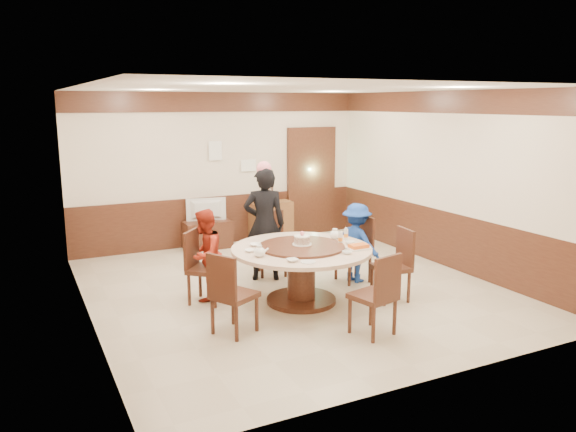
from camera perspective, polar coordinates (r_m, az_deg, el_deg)
name	(u,v)px	position (r m, az deg, el deg)	size (l,w,h in m)	color
room	(293,215)	(7.84, 0.51, 0.15)	(6.00, 6.04, 2.84)	beige
banquet_table	(301,263)	(7.42, 1.37, -4.84)	(1.85, 1.85, 0.78)	#422114
chair_0	(354,261)	(8.42, 6.74, -4.55)	(0.46, 0.45, 0.97)	#422114
chair_1	(272,255)	(8.71, -1.64, -3.93)	(0.55, 0.55, 0.97)	#422114
chair_2	(205,280)	(7.57, -8.39, -6.44)	(0.62, 0.62, 0.97)	#422114
chair_3	(233,308)	(6.54, -5.58, -9.29)	(0.60, 0.60, 0.97)	#422114
chair_4	(374,309)	(6.55, 8.72, -9.33)	(0.53, 0.54, 0.97)	#422114
chair_5	(392,278)	(7.71, 10.50, -6.20)	(0.50, 0.49, 0.97)	#422114
person_standing	(264,224)	(8.32, -2.41, -0.84)	(0.62, 0.41, 1.69)	black
person_red	(205,255)	(7.59, -8.45, -3.93)	(0.60, 0.47, 1.23)	#A22615
person_blue	(357,243)	(8.34, 6.98, -2.71)	(0.76, 0.44, 1.17)	#173B96
birthday_cake	(302,240)	(7.38, 1.43, -2.46)	(0.26, 0.26, 0.18)	white
teapot_left	(259,252)	(6.93, -2.93, -3.67)	(0.17, 0.15, 0.13)	white
teapot_right	(335,235)	(7.84, 4.79, -1.90)	(0.17, 0.15, 0.13)	white
bowl_0	(255,245)	(7.45, -3.35, -2.94)	(0.14, 0.14, 0.03)	white
bowl_1	(347,253)	(7.09, 6.00, -3.71)	(0.12, 0.12, 0.04)	white
bowl_2	(292,260)	(6.72, 0.44, -4.51)	(0.14, 0.14, 0.03)	white
bowl_3	(350,243)	(7.58, 6.30, -2.71)	(0.12, 0.12, 0.04)	white
bowl_4	(250,251)	(7.16, -3.88, -3.53)	(0.13, 0.13, 0.03)	white
saucer_near	(308,262)	(6.70, 2.06, -4.68)	(0.18, 0.18, 0.01)	white
saucer_far	(313,236)	(8.00, 2.58, -2.01)	(0.18, 0.18, 0.01)	white
shrimp_platter	(359,247)	(7.34, 7.19, -3.14)	(0.30, 0.20, 0.06)	white
bottle_0	(340,238)	(7.54, 5.34, -2.29)	(0.06, 0.06, 0.16)	white
bottle_1	(346,235)	(7.77, 5.90, -1.90)	(0.06, 0.06, 0.16)	white
tv_stand	(207,234)	(10.36, -8.21, -1.87)	(0.85, 0.45, 0.50)	#422114
television	(207,210)	(10.26, -8.28, 0.62)	(0.72, 0.09, 0.41)	gray
side_cabinet	(271,221)	(10.81, -1.77, -0.51)	(0.80, 0.40, 0.75)	brown
thermos	(269,192)	(10.70, -1.90, 2.44)	(0.15, 0.15, 0.38)	silver
notice_left	(215,151)	(10.40, -7.39, 6.59)	(0.25, 0.00, 0.35)	white
notice_right	(249,165)	(10.65, -4.03, 5.15)	(0.30, 0.00, 0.22)	white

